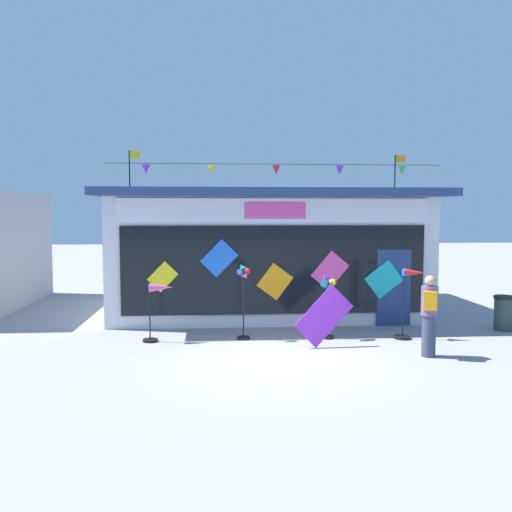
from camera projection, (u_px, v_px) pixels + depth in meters
ground_plane at (281, 359)px, 10.87m from camera, size 80.00×80.00×0.00m
kite_shop_building at (265, 250)px, 16.63m from camera, size 9.07×6.66×4.81m
wind_spinner_far_left at (158, 301)px, 12.31m from camera, size 0.71×0.34×1.35m
wind_spinner_left at (243, 295)px, 12.51m from camera, size 0.32×0.31×1.76m
wind_spinner_center_left at (328, 294)px, 12.58m from camera, size 0.42×0.30×1.53m
wind_spinner_center_right at (410, 294)px, 12.59m from camera, size 0.71×0.39×1.66m
person_near_camera at (429, 314)px, 11.02m from camera, size 0.39×0.48×1.68m
trash_bin at (504, 313)px, 13.56m from camera, size 0.52×0.52×0.87m
display_kite_on_ground at (324, 316)px, 11.86m from camera, size 1.37×0.25×1.37m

